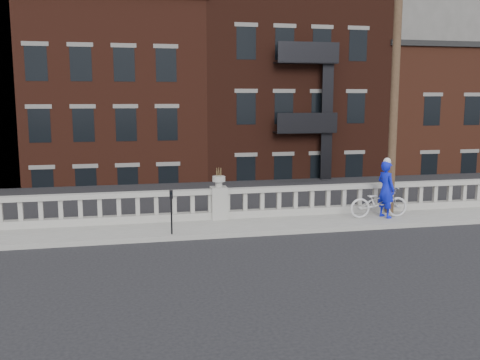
% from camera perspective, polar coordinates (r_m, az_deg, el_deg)
% --- Properties ---
extents(ground, '(120.00, 120.00, 0.00)m').
position_cam_1_polar(ground, '(14.73, 0.44, -8.06)').
color(ground, black).
rests_on(ground, ground).
extents(sidewalk, '(32.00, 2.20, 0.15)m').
position_cam_1_polar(sidewalk, '(17.54, -1.71, -5.04)').
color(sidewalk, gray).
rests_on(sidewalk, ground).
extents(balustrade, '(28.00, 0.34, 1.03)m').
position_cam_1_polar(balustrade, '(18.33, -2.26, -2.63)').
color(balustrade, gray).
rests_on(balustrade, sidewalk).
extents(planter_pedestal, '(0.55, 0.55, 1.76)m').
position_cam_1_polar(planter_pedestal, '(18.29, -2.26, -2.05)').
color(planter_pedestal, gray).
rests_on(planter_pedestal, sidewalk).
extents(lower_level, '(80.00, 44.00, 20.80)m').
position_cam_1_polar(lower_level, '(37.01, -6.56, 6.21)').
color(lower_level, '#605E59').
rests_on(lower_level, ground).
extents(utility_pole, '(1.60, 0.28, 10.00)m').
position_cam_1_polar(utility_pole, '(19.70, 16.27, 11.27)').
color(utility_pole, '#422D1E').
rests_on(utility_pole, sidewalk).
extents(parking_meter_c, '(0.10, 0.09, 1.36)m').
position_cam_1_polar(parking_meter_c, '(16.29, -7.33, -2.87)').
color(parking_meter_c, black).
rests_on(parking_meter_c, sidewalk).
extents(bicycle, '(2.09, 0.82, 1.08)m').
position_cam_1_polar(bicycle, '(19.10, 14.57, -2.29)').
color(bicycle, silver).
rests_on(bicycle, sidewalk).
extents(cyclist, '(0.66, 0.83, 1.97)m').
position_cam_1_polar(cyclist, '(19.10, 15.31, -0.96)').
color(cyclist, '#0E1AD3').
rests_on(cyclist, sidewalk).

